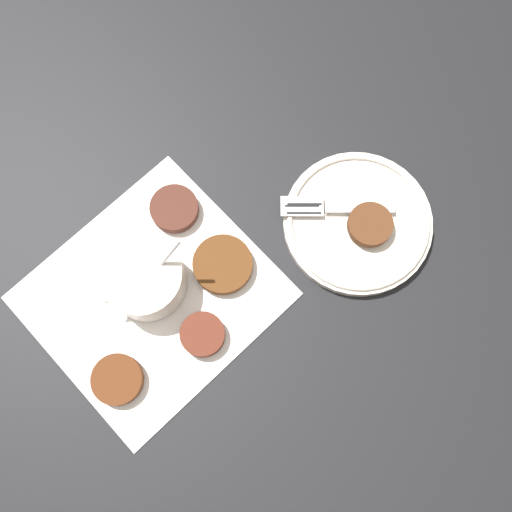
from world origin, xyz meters
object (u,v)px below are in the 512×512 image
(fork, at_px, (326,209))
(sauce_bowl, at_px, (145,280))
(serving_plate, at_px, (358,222))
(fritter_on_plate, at_px, (370,225))

(fork, bearing_deg, sauce_bowl, -13.60)
(sauce_bowl, relative_size, serving_plate, 0.61)
(serving_plate, distance_m, fork, 0.05)
(serving_plate, xyz_separation_m, fork, (0.03, -0.04, 0.01))
(fritter_on_plate, height_order, fork, fritter_on_plate)
(fritter_on_plate, bearing_deg, fork, -59.08)
(serving_plate, relative_size, fritter_on_plate, 3.36)
(sauce_bowl, xyz_separation_m, fork, (-0.26, 0.06, -0.01))
(serving_plate, bearing_deg, fork, -55.54)
(serving_plate, relative_size, fork, 1.52)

